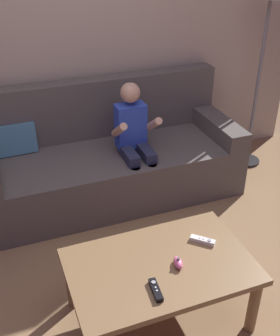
# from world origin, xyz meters

# --- Properties ---
(ground_plane) EXTENTS (8.50, 8.50, 0.00)m
(ground_plane) POSITION_xyz_m (0.00, 0.00, 0.00)
(ground_plane) COLOR olive
(wall_back) EXTENTS (4.25, 0.05, 2.50)m
(wall_back) POSITION_xyz_m (0.00, 1.72, 1.25)
(wall_back) COLOR #B2A38E
(wall_back) RESTS_ON ground
(couch) EXTENTS (2.04, 0.80, 0.89)m
(couch) POSITION_xyz_m (0.20, 1.33, 0.30)
(couch) COLOR #56514C
(couch) RESTS_ON ground
(person_seated_on_couch) EXTENTS (0.32, 0.39, 0.95)m
(person_seated_on_couch) POSITION_xyz_m (0.37, 1.15, 0.54)
(person_seated_on_couch) COLOR #282D47
(person_seated_on_couch) RESTS_ON ground
(coffee_table) EXTENTS (0.97, 0.62, 0.40)m
(coffee_table) POSITION_xyz_m (0.08, -0.02, 0.35)
(coffee_table) COLOR brown
(coffee_table) RESTS_ON ground
(game_remote_white_near_edge) EXTENTS (0.13, 0.12, 0.03)m
(game_remote_white_near_edge) POSITION_xyz_m (0.37, 0.06, 0.42)
(game_remote_white_near_edge) COLOR white
(game_remote_white_near_edge) RESTS_ON coffee_table
(nunchuk_pink) EXTENTS (0.06, 0.10, 0.05)m
(nunchuk_pink) POSITION_xyz_m (0.16, -0.06, 0.42)
(nunchuk_pink) COLOR pink
(nunchuk_pink) RESTS_ON coffee_table
(game_remote_black_far_corner) EXTENTS (0.05, 0.14, 0.03)m
(game_remote_black_far_corner) POSITION_xyz_m (-0.01, -0.18, 0.42)
(game_remote_black_far_corner) COLOR black
(game_remote_black_far_corner) RESTS_ON coffee_table
(floor_lamp) EXTENTS (0.32, 0.32, 1.65)m
(floor_lamp) POSITION_xyz_m (1.56, 1.34, 1.43)
(floor_lamp) COLOR black
(floor_lamp) RESTS_ON ground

